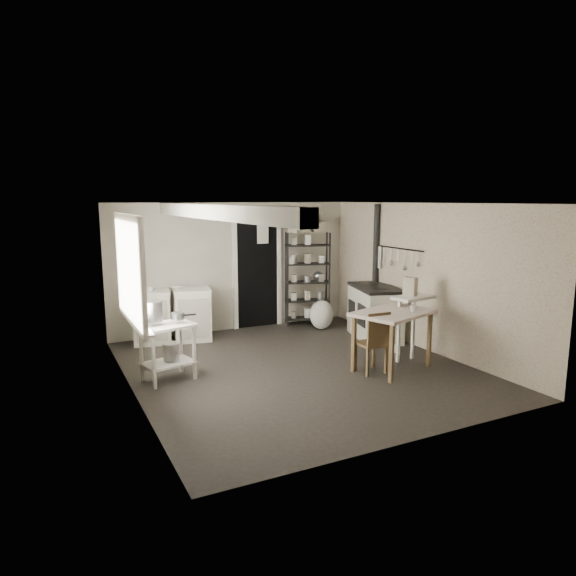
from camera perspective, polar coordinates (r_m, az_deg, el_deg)
name	(u,v)px	position (r m, az deg, el deg)	size (l,w,h in m)	color
floor	(297,368)	(7.36, 1.05, -8.83)	(5.00, 5.00, 0.00)	black
ceiling	(298,203)	(6.97, 1.11, 9.39)	(5.00, 5.00, 0.00)	silver
wall_back	(234,267)	(9.34, -6.04, 2.36)	(4.50, 0.02, 2.30)	#B6AE9B
wall_front	(419,328)	(5.04, 14.39, -4.30)	(4.50, 0.02, 2.30)	#B6AE9B
wall_left	(130,302)	(6.37, -17.18, -1.51)	(0.02, 5.00, 2.30)	#B6AE9B
wall_right	(424,277)	(8.34, 14.92, 1.20)	(0.02, 5.00, 2.30)	#B6AE9B
window	(128,271)	(6.51, -17.36, 1.85)	(0.12, 1.76, 1.28)	white
doorway	(257,274)	(9.49, -3.41, 1.61)	(0.96, 0.10, 2.08)	white
ceiling_beam	(212,212)	(6.50, -8.41, 8.37)	(0.18, 5.00, 0.18)	white
wallpaper_panel	(424,277)	(8.34, 14.87, 1.19)	(0.01, 5.00, 2.30)	beige
utensil_rail	(398,248)	(8.71, 12.14, 4.32)	(0.06, 1.20, 0.44)	#A6A6A8
prep_table	(168,351)	(6.93, -13.20, -6.81)	(0.66, 0.47, 0.76)	white
stockpot	(153,311)	(6.80, -14.79, -2.51)	(0.24, 0.24, 0.26)	#A6A6A8
saucepan	(178,316)	(6.85, -12.14, -3.07)	(0.17, 0.17, 0.09)	#A6A6A8
bucket	(171,352)	(6.93, -12.83, -6.91)	(0.21, 0.21, 0.23)	#A6A6A8
base_cabinets	(172,314)	(8.80, -12.78, -2.85)	(1.33, 0.57, 0.87)	silver
mixing_bowl	(177,285)	(8.69, -12.23, 0.32)	(0.26, 0.26, 0.06)	silver
counter_cup	(150,287)	(8.56, -15.13, 0.15)	(0.11, 0.11, 0.09)	silver
shelf_rack	(307,275)	(9.68, 2.18, 1.48)	(0.83, 0.32, 1.75)	black
shelf_jar	(291,253)	(9.51, 0.36, 3.87)	(0.09, 0.09, 0.19)	silver
storage_box_a	(300,218)	(9.50, 1.29, 7.75)	(0.33, 0.29, 0.23)	#BEB399
storage_box_b	(318,219)	(9.73, 3.31, 7.67)	(0.30, 0.28, 0.19)	#BEB399
stove	(375,313)	(8.88, 9.64, -2.76)	(0.63, 1.14, 0.90)	silver
stovepipe	(376,243)	(9.18, 9.79, 4.91)	(0.11, 0.11, 1.44)	black
side_ledge	(412,331)	(7.85, 13.62, -4.64)	(0.62, 0.33, 0.96)	white
oats_box	(410,292)	(7.73, 13.41, -0.45)	(0.11, 0.18, 0.28)	#BEB399
work_table	(392,343)	(7.33, 11.49, -6.00)	(1.09, 0.77, 0.83)	beige
table_cup	(413,314)	(7.26, 13.69, -2.78)	(0.09, 0.09, 0.09)	silver
chair	(371,338)	(7.14, 9.24, -5.47)	(0.36, 0.38, 0.87)	brown
flour_sack	(322,316)	(9.43, 3.75, -3.14)	(0.45, 0.38, 0.53)	silver
floor_crock	(396,347)	(8.22, 11.89, -6.48)	(0.12, 0.12, 0.15)	silver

